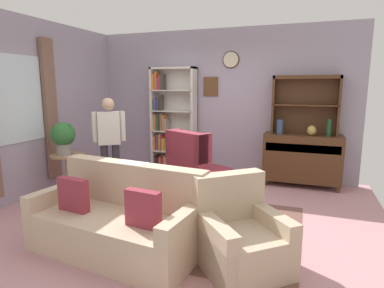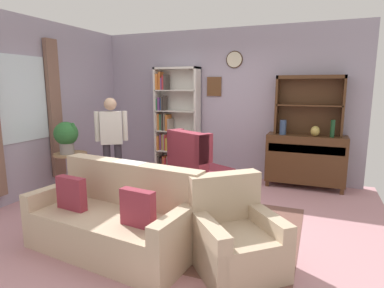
{
  "view_description": "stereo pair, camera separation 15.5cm",
  "coord_description": "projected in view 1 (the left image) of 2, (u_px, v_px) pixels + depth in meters",
  "views": [
    {
      "loc": [
        1.58,
        -3.92,
        1.75
      ],
      "look_at": [
        0.1,
        0.2,
        0.95
      ],
      "focal_mm": 29.98,
      "sensor_mm": 36.0,
      "label": 1
    },
    {
      "loc": [
        1.72,
        -3.86,
        1.75
      ],
      "look_at": [
        0.1,
        0.2,
        0.95
      ],
      "focal_mm": 29.98,
      "sensor_mm": 36.0,
      "label": 2
    }
  ],
  "objects": [
    {
      "name": "sideboard_hutch",
      "position": [
        306.0,
        97.0,
        5.49
      ],
      "size": [
        1.1,
        0.26,
        1.0
      ],
      "color": "#4C2D19",
      "rests_on": "sideboard"
    },
    {
      "name": "coffee_table",
      "position": [
        151.0,
        194.0,
        4.2
      ],
      "size": [
        0.8,
        0.5,
        0.42
      ],
      "color": "#4C2D19",
      "rests_on": "ground_plane"
    },
    {
      "name": "area_rug",
      "position": [
        186.0,
        223.0,
        4.12
      ],
      "size": [
        2.81,
        2.11,
        0.01
      ],
      "primitive_type": "cube",
      "color": "brown",
      "rests_on": "ground_plane"
    },
    {
      "name": "wall_left",
      "position": [
        30.0,
        108.0,
        5.02
      ],
      "size": [
        0.16,
        4.2,
        2.8
      ],
      "color": "#A399AD",
      "rests_on": "ground_plane"
    },
    {
      "name": "person_reading",
      "position": [
        109.0,
        139.0,
        5.15
      ],
      "size": [
        0.48,
        0.36,
        1.56
      ],
      "color": "#38333D",
      "rests_on": "ground_plane"
    },
    {
      "name": "couch_floral",
      "position": [
        118.0,
        222.0,
        3.43
      ],
      "size": [
        1.89,
        1.05,
        0.9
      ],
      "color": "#C6AD8E",
      "rests_on": "ground_plane"
    },
    {
      "name": "bookshelf",
      "position": [
        170.0,
        122.0,
        6.41
      ],
      "size": [
        0.9,
        0.3,
        2.1
      ],
      "color": "silver",
      "rests_on": "ground_plane"
    },
    {
      "name": "armchair_floral",
      "position": [
        240.0,
        238.0,
        3.1
      ],
      "size": [
        1.08,
        1.08,
        0.88
      ],
      "color": "#C6AD8E",
      "rests_on": "ground_plane"
    },
    {
      "name": "sideboard",
      "position": [
        302.0,
        158.0,
        5.58
      ],
      "size": [
        1.3,
        0.45,
        0.92
      ],
      "color": "#4C2D19",
      "rests_on": "ground_plane"
    },
    {
      "name": "book_stack",
      "position": [
        157.0,
        187.0,
        4.14
      ],
      "size": [
        0.22,
        0.15,
        0.08
      ],
      "color": "gray",
      "rests_on": "coffee_table"
    },
    {
      "name": "wingback_chair",
      "position": [
        196.0,
        171.0,
        5.18
      ],
      "size": [
        1.06,
        1.07,
        1.05
      ],
      "color": "maroon",
      "rests_on": "ground_plane"
    },
    {
      "name": "ground_plane",
      "position": [
        180.0,
        214.0,
        4.47
      ],
      "size": [
        5.4,
        4.6,
        0.02
      ],
      "primitive_type": "cube",
      "color": "#C68C93"
    },
    {
      "name": "potted_plant_small",
      "position": [
        83.0,
        192.0,
        4.86
      ],
      "size": [
        0.2,
        0.2,
        0.28
      ],
      "color": "gray",
      "rests_on": "ground_plane"
    },
    {
      "name": "potted_plant_large",
      "position": [
        64.0,
        136.0,
        4.96
      ],
      "size": [
        0.37,
        0.37,
        0.51
      ],
      "color": "gray",
      "rests_on": "plant_stand"
    },
    {
      "name": "bottle_wine",
      "position": [
        329.0,
        128.0,
        5.27
      ],
      "size": [
        0.07,
        0.07,
        0.29
      ],
      "primitive_type": "cylinder",
      "color": "#194223",
      "rests_on": "sideboard"
    },
    {
      "name": "wall_back",
      "position": [
        221.0,
        104.0,
        6.18
      ],
      "size": [
        5.0,
        0.09,
        2.8
      ],
      "color": "#A399AD",
      "rests_on": "ground_plane"
    },
    {
      "name": "vase_tall",
      "position": [
        280.0,
        127.0,
        5.54
      ],
      "size": [
        0.11,
        0.11,
        0.25
      ],
      "primitive_type": "cylinder",
      "color": "#33476B",
      "rests_on": "sideboard"
    },
    {
      "name": "plant_stand",
      "position": [
        68.0,
        170.0,
        5.11
      ],
      "size": [
        0.52,
        0.52,
        0.68
      ],
      "color": "#A87F56",
      "rests_on": "ground_plane"
    },
    {
      "name": "vase_round",
      "position": [
        312.0,
        130.0,
        5.39
      ],
      "size": [
        0.15,
        0.15,
        0.17
      ],
      "primitive_type": "ellipsoid",
      "color": "tan",
      "rests_on": "sideboard"
    }
  ]
}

